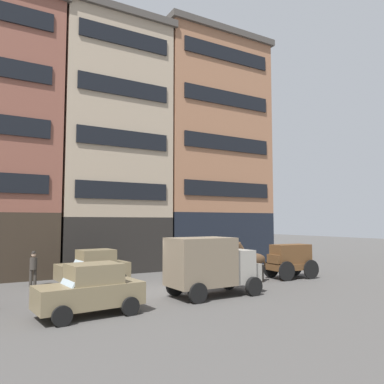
{
  "coord_description": "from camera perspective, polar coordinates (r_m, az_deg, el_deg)",
  "views": [
    {
      "loc": [
        -7.92,
        -16.46,
        3.35
      ],
      "look_at": [
        2.7,
        1.95,
        5.0
      ],
      "focal_mm": 35.24,
      "sensor_mm": 36.0,
      "label": 1
    }
  ],
  "objects": [
    {
      "name": "pedestrian_officer",
      "position": [
        21.49,
        -22.9,
        -10.43
      ],
      "size": [
        0.42,
        0.42,
        1.79
      ],
      "color": "#38332D",
      "rests_on": "ground_plane"
    },
    {
      "name": "sedan_dark",
      "position": [
        14.36,
        -15.11,
        -14.07
      ],
      "size": [
        3.83,
        2.13,
        1.83
      ],
      "color": "#7A6B4C",
      "rests_on": "ground_plane"
    },
    {
      "name": "sedan_light",
      "position": [
        21.13,
        -14.66,
        -10.93
      ],
      "size": [
        3.83,
        2.14,
        1.83
      ],
      "color": "#7A6B4C",
      "rests_on": "ground_plane"
    },
    {
      "name": "draft_horse",
      "position": [
        21.28,
        8.86,
        -10.0
      ],
      "size": [
        2.35,
        0.73,
        2.3
      ],
      "color": "#513823",
      "rests_on": "ground_plane"
    },
    {
      "name": "delivery_truck_far",
      "position": [
        17.3,
        2.96,
        -10.84
      ],
      "size": [
        4.39,
        2.23,
        2.62
      ],
      "color": "gray",
      "rests_on": "ground_plane"
    },
    {
      "name": "building_center_right",
      "position": [
        31.44,
        2.0,
        6.37
      ],
      "size": [
        9.44,
        6.93,
        18.42
      ],
      "color": "black",
      "rests_on": "ground_plane"
    },
    {
      "name": "building_center_left",
      "position": [
        27.98,
        -12.53,
        6.98
      ],
      "size": [
        7.69,
        6.93,
        17.6
      ],
      "color": "black",
      "rests_on": "ground_plane"
    },
    {
      "name": "ground_plane",
      "position": [
        18.57,
        -4.36,
        -14.83
      ],
      "size": [
        120.0,
        120.0,
        0.0
      ],
      "primitive_type": "plane",
      "color": "#4C4947"
    },
    {
      "name": "cargo_wagon",
      "position": [
        23.24,
        14.63,
        -9.74
      ],
      "size": [
        3.0,
        1.71,
        1.98
      ],
      "color": "brown",
      "rests_on": "ground_plane"
    }
  ]
}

